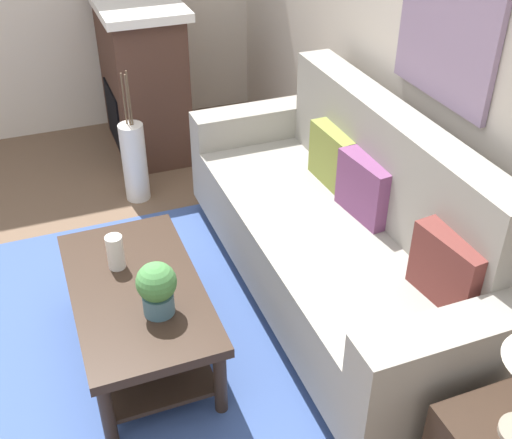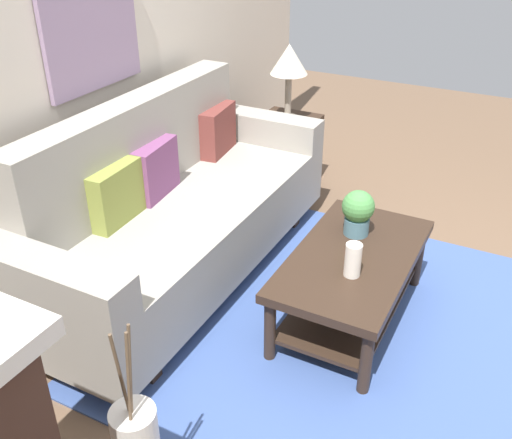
{
  "view_description": "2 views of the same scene",
  "coord_description": "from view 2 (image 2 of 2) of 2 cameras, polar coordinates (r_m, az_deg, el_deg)",
  "views": [
    {
      "loc": [
        2.44,
        0.1,
        2.36
      ],
      "look_at": [
        0.03,
        1.03,
        0.63
      ],
      "focal_mm": 44.69,
      "sensor_mm": 36.0,
      "label": 1
    },
    {
      "loc": [
        -2.44,
        -0.33,
        2.12
      ],
      "look_at": [
        -0.05,
        0.92,
        0.57
      ],
      "focal_mm": 40.82,
      "sensor_mm": 36.0,
      "label": 2
    }
  ],
  "objects": [
    {
      "name": "ground_plane",
      "position": [
        3.25,
        15.25,
        -12.2
      ],
      "size": [
        9.38,
        9.38,
        0.0
      ],
      "primitive_type": "plane",
      "color": "brown"
    },
    {
      "name": "wall_back",
      "position": [
        3.48,
        -16.86,
        15.87
      ],
      "size": [
        5.38,
        0.1,
        2.7
      ],
      "primitive_type": "cube",
      "color": "beige",
      "rests_on": "ground_plane"
    },
    {
      "name": "area_rug",
      "position": [
        3.33,
        6.84,
        -9.78
      ],
      "size": [
        2.28,
        2.05,
        0.01
      ],
      "primitive_type": "cube",
      "color": "#3D5693",
      "rests_on": "ground_plane"
    },
    {
      "name": "couch",
      "position": [
        3.51,
        -7.86,
        0.78
      ],
      "size": [
        2.28,
        0.84,
        1.08
      ],
      "color": "gray",
      "rests_on": "ground_plane"
    },
    {
      "name": "throw_pillow_olive",
      "position": [
        3.22,
        -13.6,
        2.39
      ],
      "size": [
        0.37,
        0.14,
        0.32
      ],
      "primitive_type": "cube",
      "rotation": [
        0.0,
        0.0,
        0.05
      ],
      "color": "olive",
      "rests_on": "couch"
    },
    {
      "name": "throw_pillow_plum",
      "position": [
        3.46,
        -9.86,
        4.84
      ],
      "size": [
        0.37,
        0.16,
        0.32
      ],
      "primitive_type": "cube",
      "rotation": [
        0.0,
        0.0,
        0.11
      ],
      "color": "#7A4270",
      "rests_on": "couch"
    },
    {
      "name": "throw_pillow_maroon",
      "position": [
        4.01,
        -3.78,
        8.73
      ],
      "size": [
        0.37,
        0.16,
        0.32
      ],
      "primitive_type": "cube",
      "rotation": [
        0.0,
        0.0,
        0.12
      ],
      "color": "brown",
      "rests_on": "couch"
    },
    {
      "name": "coffee_table",
      "position": [
        3.18,
        9.39,
        -5.15
      ],
      "size": [
        1.1,
        0.6,
        0.43
      ],
      "color": "#332319",
      "rests_on": "ground_plane"
    },
    {
      "name": "tabletop_vase",
      "position": [
        2.91,
        9.48,
        -3.93
      ],
      "size": [
        0.08,
        0.08,
        0.18
      ],
      "primitive_type": "cylinder",
      "color": "white",
      "rests_on": "coffee_table"
    },
    {
      "name": "potted_plant_tabletop",
      "position": [
        3.24,
        9.95,
        0.79
      ],
      "size": [
        0.18,
        0.18,
        0.26
      ],
      "color": "slate",
      "rests_on": "coffee_table"
    },
    {
      "name": "side_table",
      "position": [
        4.67,
        3.01,
        6.61
      ],
      "size": [
        0.44,
        0.44,
        0.56
      ],
      "primitive_type": "cube",
      "color": "#332319",
      "rests_on": "ground_plane"
    },
    {
      "name": "table_lamp",
      "position": [
        4.44,
        3.26,
        15.11
      ],
      "size": [
        0.28,
        0.28,
        0.57
      ],
      "color": "gray",
      "rests_on": "side_table"
    },
    {
      "name": "floor_vase_branch_a",
      "position": [
        2.02,
        -12.25,
        -14.21
      ],
      "size": [
        0.05,
        0.02,
        0.36
      ],
      "primitive_type": "cylinder",
      "rotation": [
        0.01,
        0.11,
        0.0
      ],
      "color": "brown",
      "rests_on": "floor_vase"
    },
    {
      "name": "floor_vase_branch_b",
      "position": [
        2.01,
        -13.19,
        -14.54
      ],
      "size": [
        0.04,
        0.01,
        0.36
      ],
      "primitive_type": "cylinder",
      "rotation": [
        -0.01,
        -0.08,
        0.0
      ],
      "color": "brown",
      "rests_on": "floor_vase"
    },
    {
      "name": "floor_vase_branch_c",
      "position": [
        2.0,
        -12.39,
        -14.9
      ],
      "size": [
        0.04,
        0.02,
        0.36
      ],
      "primitive_type": "cylinder",
      "rotation": [
        0.01,
        0.09,
        0.0
      ],
      "color": "brown",
      "rests_on": "floor_vase"
    },
    {
      "name": "framed_painting",
      "position": [
        3.44,
        -15.8,
        17.46
      ],
      "size": [
        0.72,
        0.03,
        0.64
      ],
      "primitive_type": "cube",
      "color": "gray"
    }
  ]
}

